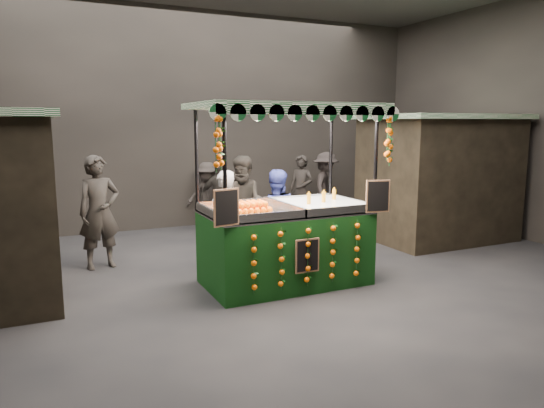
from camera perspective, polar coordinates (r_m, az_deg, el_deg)
name	(u,v)px	position (r m, az deg, el deg)	size (l,w,h in m)	color
ground	(280,286)	(7.62, 0.95, -9.35)	(12.00, 12.00, 0.00)	black
market_hall	(281,53)	(7.29, 1.03, 16.75)	(12.10, 10.10, 5.05)	black
neighbour_stall_right	(438,177)	(11.06, 18.35, 2.94)	(3.00, 2.20, 2.60)	black
juice_stall	(287,230)	(7.54, 1.73, -2.96)	(2.79, 1.64, 2.71)	black
vendor_grey	(224,220)	(8.32, -5.44, -1.86)	(0.71, 0.59, 1.67)	gray
vendor_blue	(275,216)	(8.70, 0.39, -1.43)	(0.97, 0.87, 1.64)	navy
shopper_0	(99,212)	(8.85, -19.05, -0.89)	(0.77, 0.59, 1.90)	#282420
shopper_1	(245,205)	(9.36, -3.05, -0.09)	(1.11, 1.02, 1.83)	#2B2723
shopper_2	(221,196)	(11.35, -5.86, 0.86)	(1.00, 0.64, 1.58)	#282520
shopper_3	(326,187)	(12.40, 6.12, 1.91)	(1.22, 1.26, 1.73)	#2C2523
shopper_5	(382,188)	(11.86, 12.39, 1.74)	(1.10, 1.81, 1.86)	#2B2623
shopper_6	(301,190)	(11.93, 3.33, 1.55)	(0.67, 0.73, 1.68)	black
shopper_7	(207,195)	(11.75, -7.35, 1.01)	(1.13, 1.06, 1.53)	#2C2623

